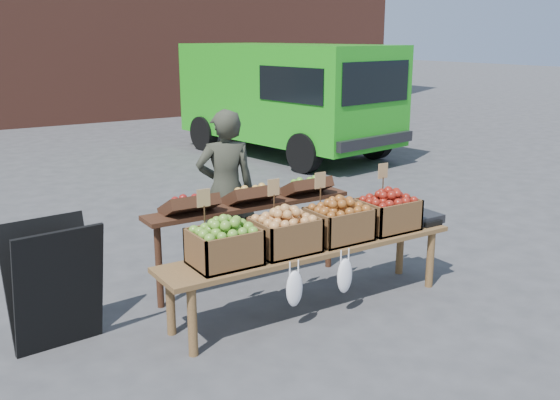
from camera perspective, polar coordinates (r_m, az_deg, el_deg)
ground at (r=5.11m, az=5.19°, el=-11.58°), size 80.00×80.00×0.00m
delivery_van at (r=12.14m, az=0.59°, el=9.09°), size 2.87×4.98×2.10m
vendor at (r=6.19m, az=-4.98°, el=0.98°), size 0.67×0.54×1.59m
chalkboard_sign at (r=4.92m, az=-19.92°, el=-7.33°), size 0.67×0.41×0.98m
back_table at (r=5.73m, az=-2.70°, el=-2.96°), size 2.10×0.44×1.04m
display_bench at (r=5.33m, az=2.92°, el=-7.05°), size 2.70×0.56×0.57m
crate_golden_apples at (r=4.77m, az=-5.13°, el=-4.29°), size 0.50×0.40×0.28m
crate_russet_pears at (r=5.04m, az=0.43°, el=-3.20°), size 0.50×0.40×0.28m
crate_red_apples at (r=5.34m, az=5.39°, el=-2.20°), size 0.50×0.40×0.28m
crate_green_apples at (r=5.69m, az=9.77°, el=-1.30°), size 0.50×0.40×0.28m
weighing_scale at (r=6.00m, az=12.74°, el=-1.60°), size 0.34×0.30×0.08m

